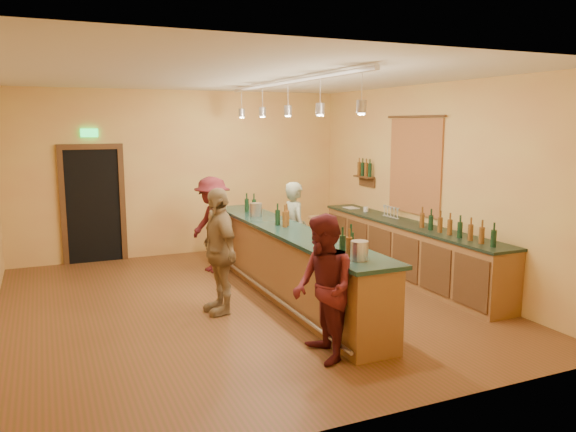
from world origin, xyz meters
name	(u,v)px	position (x,y,z in m)	size (l,w,h in m)	color
floor	(242,303)	(0.00, 0.00, 0.00)	(7.00, 7.00, 0.00)	brown
ceiling	(239,76)	(0.00, 0.00, 3.20)	(6.50, 7.00, 0.02)	silver
wall_back	(183,173)	(0.00, 3.50, 1.60)	(6.50, 0.02, 3.20)	#D68B50
wall_front	(378,241)	(0.00, -3.50, 1.60)	(6.50, 0.02, 3.20)	#D68B50
wall_right	(430,184)	(3.25, 0.00, 1.60)	(0.02, 7.00, 3.20)	#D68B50
doorway	(93,202)	(-1.70, 3.47, 1.13)	(1.15, 0.09, 2.48)	black
tapestry	(415,167)	(3.23, 0.40, 1.85)	(0.03, 1.40, 1.60)	maroon
bottle_shelf	(365,171)	(3.17, 1.90, 1.67)	(0.17, 0.55, 0.54)	#453014
back_counter	(407,250)	(2.97, 0.18, 0.49)	(0.60, 4.55, 1.27)	brown
tasting_bar	(288,258)	(0.72, 0.00, 0.61)	(0.73, 5.10, 1.38)	brown
pendant_track	(288,94)	(0.72, 0.00, 2.98)	(0.11, 4.60, 0.50)	silver
bartender	(295,230)	(1.27, 0.95, 0.81)	(0.59, 0.39, 1.62)	gray
customer_a	(323,289)	(0.17, -2.20, 0.81)	(0.78, 0.61, 1.61)	#59191E
customer_b	(219,251)	(-0.40, -0.23, 0.86)	(1.01, 0.42, 1.72)	#997A51
customer_c	(213,225)	(0.12, 1.89, 0.83)	(1.08, 0.62, 1.67)	#59191E
bar_stool	(318,224)	(2.32, 2.20, 0.64)	(0.38, 0.38, 0.79)	#9D7547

